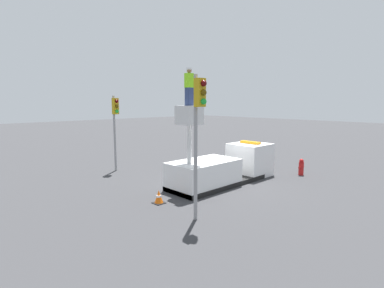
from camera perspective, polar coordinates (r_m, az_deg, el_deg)
The scene contains 7 objects.
ground_plane at distance 16.35m, azimuth 4.88°, elevation -7.65°, with size 120.00×120.00×0.00m, color #38383A.
bucket_truck at distance 16.50m, azimuth 6.03°, elevation -4.45°, with size 6.90×2.15×4.23m.
worker at distance 14.27m, azimuth -0.54°, elevation 10.85°, with size 0.40×0.26×1.75m.
traffic_light_pole at distance 10.75m, azimuth 1.22°, elevation 4.82°, with size 0.34×0.57×5.39m.
traffic_light_across at distance 19.46m, azimuth -14.41°, elevation 4.81°, with size 0.34×0.57×4.80m.
fire_hydrant at distance 19.35m, azimuth 20.08°, elevation -4.16°, with size 0.54×0.30×1.01m.
traffic_cone_rear at distance 13.38m, azimuth -6.34°, elevation -10.03°, with size 0.48×0.48×0.59m.
Camera 1 is at (-11.82, -10.40, 4.41)m, focal length 28.00 mm.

